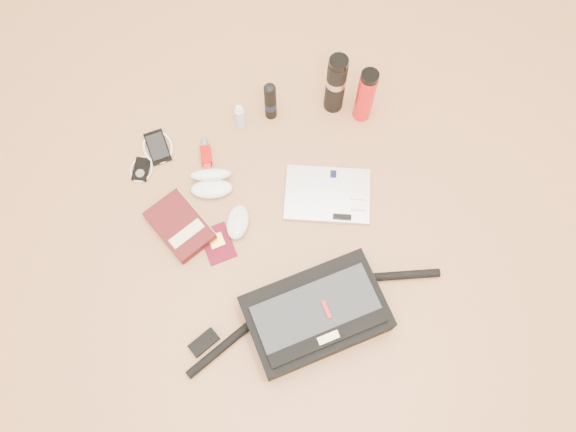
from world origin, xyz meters
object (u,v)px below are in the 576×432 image
at_px(laptop, 328,195).
at_px(thermos_red, 365,96).
at_px(messenger_bag, 315,314).
at_px(book, 180,226).
at_px(thermos_black, 336,84).

distance_m(laptop, thermos_red, 0.37).
relative_size(messenger_bag, thermos_red, 3.50).
relative_size(book, thermos_red, 1.05).
height_order(book, thermos_black, thermos_black).
distance_m(messenger_bag, book, 0.54).
bearing_deg(book, thermos_red, -5.39).
bearing_deg(messenger_bag, laptop, 60.86).
xyz_separation_m(laptop, thermos_black, (0.12, 0.34, 0.13)).
height_order(messenger_bag, book, messenger_bag).
xyz_separation_m(book, thermos_red, (0.72, 0.26, 0.10)).
distance_m(messenger_bag, thermos_black, 0.79).
distance_m(messenger_bag, thermos_red, 0.77).
xyz_separation_m(laptop, thermos_red, (0.21, 0.28, 0.11)).
bearing_deg(thermos_red, messenger_bag, -119.27).
distance_m(laptop, thermos_black, 0.39).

